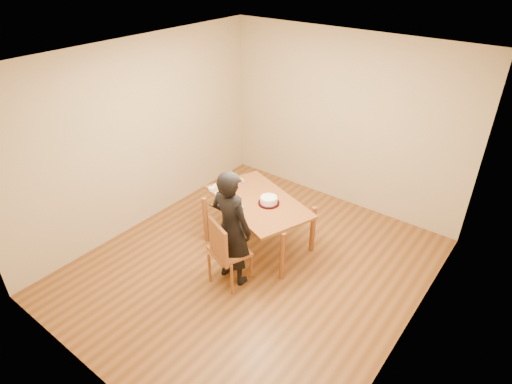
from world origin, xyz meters
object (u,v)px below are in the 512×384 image
Objects in this scene: dining_table at (258,201)px; person at (231,228)px; dining_chair at (230,251)px; cake at (269,200)px; cake_plate at (269,203)px.

person is (0.15, -0.73, 0.04)m from dining_table.
person reaches higher than dining_chair.
cake is at bearing 110.57° from dining_chair.
person is at bearing -58.41° from dining_table.
cake_plate is 0.18× the size of person.
cake_plate reaches higher than dining_table.
person is (-0.01, -0.74, 0.02)m from cake_plate.
dining_chair is 1.90× the size of cake.
dining_chair is 0.33m from person.
cake is (0.01, 0.79, 0.36)m from dining_chair.
cake_plate is 0.05m from cake.
dining_table is at bearing -78.26° from person.
cake is at bearing -90.86° from person.
person is (-0.01, -0.74, -0.03)m from cake.
dining_chair is 0.28× the size of person.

